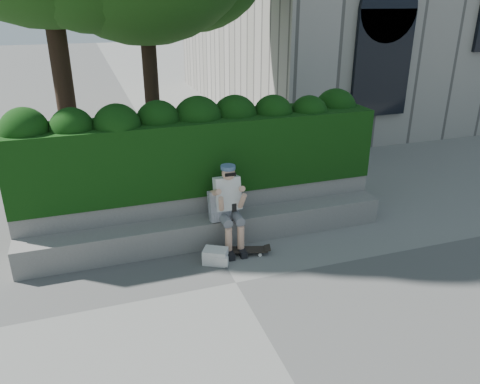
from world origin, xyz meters
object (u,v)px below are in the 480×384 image
object	(u,v)px
person	(229,203)
backpack_ground	(215,256)
skateboard	(242,250)
backpack_plaid	(219,206)

from	to	relation	value
person	backpack_ground	size ratio (longest dim) A/B	3.88
skateboard	backpack_ground	xyz separation A→B (m)	(-0.47, -0.12, 0.05)
person	skateboard	size ratio (longest dim) A/B	1.68
person	backpack_ground	world-z (taller)	person
backpack_plaid	backpack_ground	xyz separation A→B (m)	(-0.23, -0.53, -0.58)
person	skateboard	world-z (taller)	person
backpack_ground	backpack_plaid	bearing A→B (deg)	95.83
person	backpack_ground	bearing A→B (deg)	-128.35
backpack_plaid	person	bearing A→B (deg)	-32.08
person	skateboard	distance (m)	0.77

